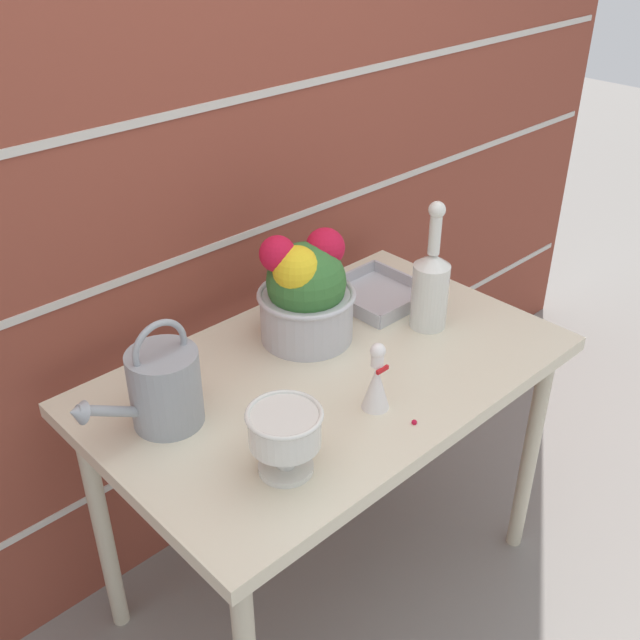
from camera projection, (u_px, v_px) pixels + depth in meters
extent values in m
plane|color=gray|center=(328.00, 578.00, 2.17)|extent=(12.00, 12.00, 0.00)
cube|color=brown|center=(204.00, 175.00, 1.88)|extent=(3.60, 0.08, 2.20)
cube|color=beige|center=(232.00, 420.00, 2.25)|extent=(3.53, 0.00, 0.02)
cube|color=beige|center=(219.00, 245.00, 1.95)|extent=(3.53, 0.00, 0.02)
cube|color=beige|center=(208.00, 107.00, 1.76)|extent=(3.53, 0.00, 0.02)
cube|color=beige|center=(330.00, 375.00, 1.79)|extent=(1.13, 0.70, 0.04)
cylinder|color=beige|center=(530.00, 453.00, 2.10)|extent=(0.04, 0.04, 0.70)
cylinder|color=beige|center=(102.00, 528.00, 1.86)|extent=(0.04, 0.04, 0.70)
cylinder|color=beige|center=(379.00, 368.00, 2.46)|extent=(0.04, 0.04, 0.70)
cylinder|color=#93999E|center=(165.00, 388.00, 1.57)|extent=(0.15, 0.15, 0.17)
cylinder|color=#93999E|center=(110.00, 411.00, 1.49)|extent=(0.14, 0.02, 0.09)
cone|color=#93999E|center=(76.00, 413.00, 1.43)|extent=(0.05, 0.05, 0.06)
torus|color=#93999E|center=(160.00, 348.00, 1.52)|extent=(0.13, 0.01, 0.13)
cylinder|color=silver|center=(286.00, 467.00, 1.48)|extent=(0.11, 0.11, 0.01)
cylinder|color=silver|center=(285.00, 454.00, 1.46)|extent=(0.04, 0.04, 0.06)
sphere|color=silver|center=(285.00, 453.00, 1.46)|extent=(0.05, 0.05, 0.05)
cylinder|color=silver|center=(285.00, 429.00, 1.43)|extent=(0.14, 0.14, 0.07)
torus|color=silver|center=(284.00, 414.00, 1.41)|extent=(0.15, 0.15, 0.01)
cylinder|color=#BCBCC1|center=(307.00, 316.00, 1.87)|extent=(0.23, 0.23, 0.12)
torus|color=#BCBCC1|center=(306.00, 294.00, 1.84)|extent=(0.25, 0.25, 0.01)
sphere|color=#387033|center=(306.00, 282.00, 1.82)|extent=(0.20, 0.20, 0.20)
sphere|color=yellow|center=(297.00, 270.00, 1.76)|extent=(0.12, 0.12, 0.12)
sphere|color=red|center=(278.00, 254.00, 1.75)|extent=(0.09, 0.09, 0.09)
sphere|color=red|center=(325.00, 247.00, 1.81)|extent=(0.10, 0.10, 0.10)
cylinder|color=silver|center=(430.00, 296.00, 1.91)|extent=(0.09, 0.09, 0.17)
cone|color=silver|center=(433.00, 260.00, 1.85)|extent=(0.09, 0.09, 0.03)
cylinder|color=silver|center=(435.00, 235.00, 1.82)|extent=(0.03, 0.03, 0.10)
sphere|color=silver|center=(437.00, 210.00, 1.78)|extent=(0.04, 0.04, 0.04)
cone|color=white|center=(376.00, 386.00, 1.63)|extent=(0.06, 0.06, 0.11)
cylinder|color=white|center=(378.00, 358.00, 1.59)|extent=(0.03, 0.03, 0.04)
sphere|color=white|center=(378.00, 351.00, 1.58)|extent=(0.03, 0.03, 0.03)
cube|color=red|center=(382.00, 370.00, 1.59)|extent=(0.03, 0.01, 0.01)
cube|color=#B7B7BC|center=(377.00, 298.00, 2.07)|extent=(0.22, 0.23, 0.01)
cube|color=#B7B7BC|center=(408.00, 308.00, 1.99)|extent=(0.22, 0.01, 0.04)
cube|color=#B7B7BC|center=(348.00, 279.00, 2.13)|extent=(0.22, 0.01, 0.04)
cube|color=#B7B7BC|center=(349.00, 307.00, 1.99)|extent=(0.01, 0.23, 0.04)
cube|color=#B7B7BC|center=(403.00, 279.00, 2.12)|extent=(0.01, 0.23, 0.04)
sphere|color=red|center=(414.00, 422.00, 1.60)|extent=(0.01, 0.01, 0.01)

